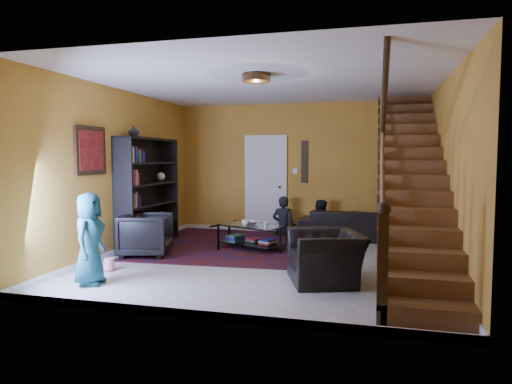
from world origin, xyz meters
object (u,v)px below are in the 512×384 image
sofa (351,225)px  armchair_right (326,257)px  bookshelf (149,194)px  armchair_left (146,235)px  coffee_table (253,235)px

sofa → armchair_right: 3.30m
sofa → armchair_right: (-0.17, -3.30, 0.04)m
bookshelf → armchair_right: 3.81m
armchair_left → armchair_right: 3.16m
sofa → armchair_right: size_ratio=1.98×
bookshelf → armchair_left: bookshelf is taller
bookshelf → armchair_right: bearing=-25.2°
bookshelf → coffee_table: size_ratio=1.49×
armchair_left → sofa: bearing=-66.4°
armchair_left → coffee_table: 1.87m
armchair_right → coffee_table: size_ratio=0.76×
sofa → bookshelf: bearing=28.7°
armchair_left → coffee_table: bearing=-71.5°
armchair_right → sofa: bearing=158.0°
armchair_left → coffee_table: armchair_left is taller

